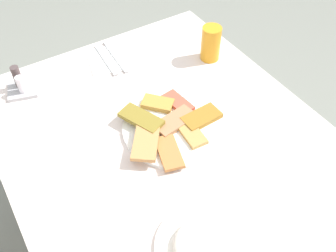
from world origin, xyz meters
name	(u,v)px	position (x,y,z in m)	size (l,w,h in m)	color
ground_plane	(166,245)	(0.00, 0.00, 0.00)	(6.00, 6.00, 0.00)	gray
dining_table	(165,153)	(0.00, 0.00, 0.63)	(1.04, 0.88, 0.71)	silver
pide_platter	(171,126)	(0.01, -0.03, 0.73)	(0.30, 0.32, 0.04)	white
salad_plate_greens	(203,245)	(-0.33, 0.10, 0.73)	(0.22, 0.22, 0.05)	white
soda_can	(211,43)	(0.23, -0.32, 0.77)	(0.07, 0.07, 0.12)	orange
paper_napkin	(111,59)	(0.40, -0.03, 0.71)	(0.15, 0.15, 0.00)	white
fork	(115,56)	(0.40, -0.04, 0.72)	(0.20, 0.02, 0.01)	silver
spoon	(106,59)	(0.40, -0.01, 0.72)	(0.18, 0.02, 0.01)	silver
condiment_caddy	(21,85)	(0.40, 0.29, 0.74)	(0.11, 0.11, 0.09)	#B2B2B7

